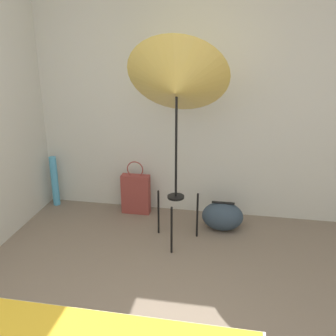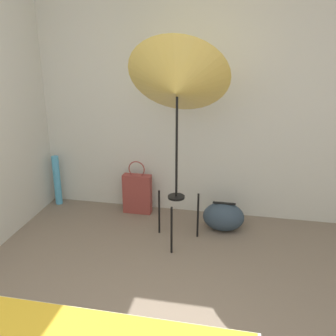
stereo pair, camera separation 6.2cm
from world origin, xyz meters
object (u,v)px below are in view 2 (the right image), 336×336
photo_umbrella (177,85)px  duffel_bag (223,217)px  paper_roll (57,180)px  tote_bag (137,193)px

photo_umbrella → duffel_bag: bearing=35.3°
photo_umbrella → paper_roll: 2.00m
tote_bag → paper_roll: tote_bag is taller
tote_bag → paper_roll: size_ratio=1.04×
duffel_bag → photo_umbrella: bearing=-144.7°
photo_umbrella → tote_bag: 1.47m
tote_bag → paper_roll: bearing=178.0°
duffel_bag → paper_roll: size_ratio=0.72×
paper_roll → duffel_bag: bearing=-7.4°
duffel_bag → paper_roll: paper_roll is taller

